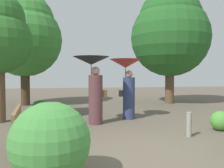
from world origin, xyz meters
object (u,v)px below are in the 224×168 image
Objects in this scene: park_bench at (26,125)px; tree_mid_left at (24,34)px; person_left at (93,79)px; tree_near_right at (170,32)px; path_marker_post at (189,124)px; person_right at (127,78)px.

tree_mid_left reaches higher than park_bench.
person_left is at bearing -58.55° from tree_mid_left.
tree_near_right is at bearing -39.17° from person_left.
person_left is at bearing 139.68° from path_marker_post.
tree_mid_left is 8.48m from path_marker_post.
person_right is 5.12m from tree_near_right.
park_bench is (-2.58, -2.84, -0.82)m from person_right.
path_marker_post is at bearing -90.26° from park_bench.
person_left is at bearing 122.70° from person_right.
person_right is 2.73m from path_marker_post.
person_right is 0.37× the size of tree_mid_left.
tree_mid_left is at bearing 176.81° from tree_near_right.
person_right is 3.35× the size of path_marker_post.
tree_mid_left is at bearing 2.64° from park_bench.
person_right is 3.92m from park_bench.
park_bench is 3.57m from path_marker_post.
tree_near_right is (5.54, 6.41, 2.99)m from park_bench.
person_left reaches higher than person_right.
tree_near_right is (2.97, 3.57, 2.17)m from person_right.
person_right is at bearing -57.30° from person_left.
person_right reaches higher than path_marker_post.
person_left is 3.40× the size of path_marker_post.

